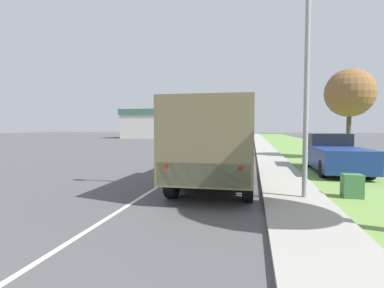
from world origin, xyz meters
name	(u,v)px	position (x,y,z in m)	size (l,w,h in m)	color
ground_plane	(227,143)	(0.00, 40.00, 0.00)	(180.00, 180.00, 0.00)	#4C4C4F
lane_centre_stripe	(227,143)	(0.00, 40.00, 0.00)	(0.12, 120.00, 0.00)	silver
sidewalk_right	(262,143)	(4.50, 40.00, 0.06)	(1.80, 120.00, 0.12)	#9E9B93
grass_strip_right	(297,144)	(8.90, 40.00, 0.01)	(7.00, 120.00, 0.02)	#6B9347
military_truck	(218,140)	(2.06, 10.85, 1.65)	(2.53, 6.87, 2.95)	#606647
car_nearest_ahead	(237,145)	(2.00, 25.81, 0.65)	(1.72, 4.85, 1.42)	tan
car_second_ahead	(238,138)	(1.45, 39.66, 0.68)	(1.71, 4.73, 1.51)	maroon
pickup_truck	(333,154)	(7.08, 15.44, 0.86)	(2.05, 5.40, 1.78)	navy
lamp_post	(300,44)	(4.55, 9.11, 4.44)	(1.69, 0.24, 7.28)	gray
tree_mid_right	(350,93)	(9.65, 22.07, 4.40)	(3.22, 3.22, 6.02)	#4C3D2D
utility_box	(352,186)	(6.20, 9.76, 0.37)	(0.55, 0.45, 0.70)	#3D7042
building_distant	(157,124)	(-15.48, 57.65, 2.85)	(12.65, 8.85, 5.62)	beige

